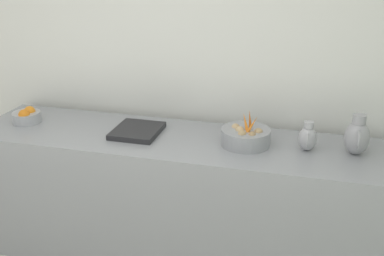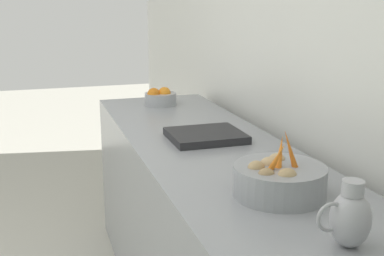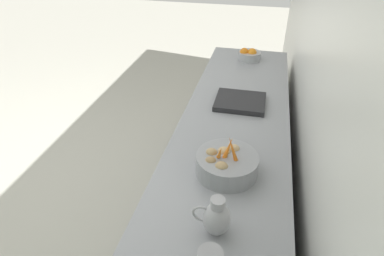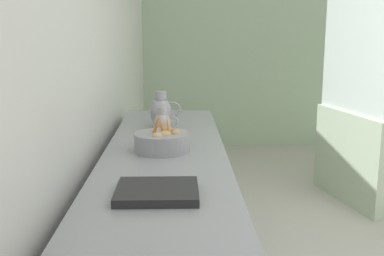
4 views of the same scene
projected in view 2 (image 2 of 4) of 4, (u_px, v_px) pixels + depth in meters
vegetable_colander at (279, 180)px, 1.66m from camera, size 0.31×0.31×0.24m
orange_bowl at (160, 98)px, 3.11m from camera, size 0.20×0.20×0.11m
metal_pitcher_short at (350, 217)px, 1.31m from camera, size 0.16×0.11×0.19m
counter_sink_basin at (206, 136)px, 2.35m from camera, size 0.34×0.30×0.04m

